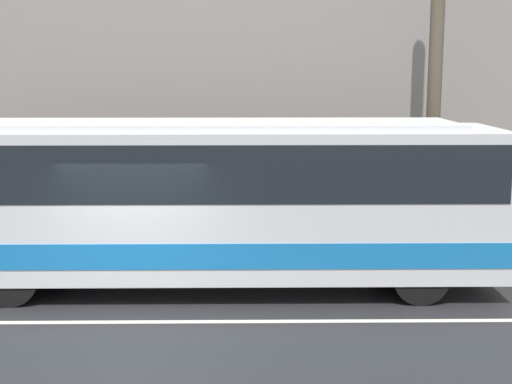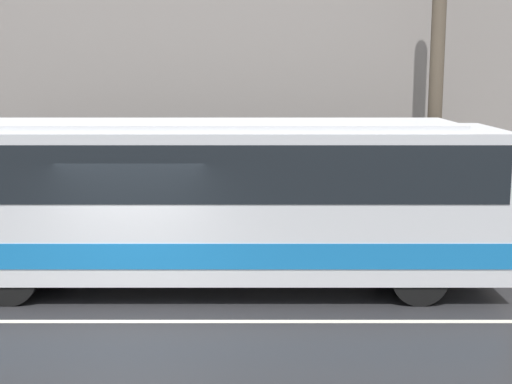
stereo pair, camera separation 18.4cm
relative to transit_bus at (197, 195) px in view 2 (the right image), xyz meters
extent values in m
plane|color=#262628|center=(-1.00, -1.97, -1.75)|extent=(60.00, 60.00, 0.00)
cube|color=gray|center=(-1.00, 3.23, -1.68)|extent=(60.00, 2.40, 0.13)
cube|color=gray|center=(-1.00, 4.58, 2.86)|extent=(60.00, 0.30, 9.22)
cube|color=#2D2B28|center=(-1.00, 4.41, -0.60)|extent=(60.00, 0.06, 2.30)
cube|color=beige|center=(-1.00, -1.97, -1.75)|extent=(54.00, 0.14, 0.01)
cube|color=silver|center=(-0.01, 0.00, -0.08)|extent=(11.11, 2.51, 2.63)
cube|color=#1972BF|center=(-0.01, 0.00, -0.85)|extent=(11.06, 2.54, 0.45)
cube|color=black|center=(-0.01, 0.00, 0.55)|extent=(10.78, 2.53, 1.00)
cube|color=orange|center=(5.50, 0.00, 1.04)|extent=(0.12, 1.88, 0.28)
cube|color=silver|center=(-0.01, 0.00, 1.29)|extent=(9.45, 2.14, 0.12)
cylinder|color=black|center=(3.95, -1.10, -1.25)|extent=(0.99, 0.28, 0.99)
cylinder|color=black|center=(3.95, 1.10, -1.25)|extent=(0.99, 0.28, 0.99)
cylinder|color=black|center=(-3.16, -1.10, -1.25)|extent=(0.99, 0.28, 0.99)
cylinder|color=black|center=(-3.16, 1.10, -1.25)|extent=(0.99, 0.28, 0.99)
cylinder|color=brown|center=(5.07, 2.77, 2.24)|extent=(0.31, 0.31, 7.72)
cylinder|color=#333338|center=(-2.67, 2.58, -0.90)|extent=(0.36, 0.36, 1.44)
sphere|color=tan|center=(-2.67, 2.58, -0.05)|extent=(0.26, 0.26, 0.26)
camera|label=1|loc=(0.93, -13.01, 2.30)|focal=50.00mm
camera|label=2|loc=(1.12, -13.01, 2.30)|focal=50.00mm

